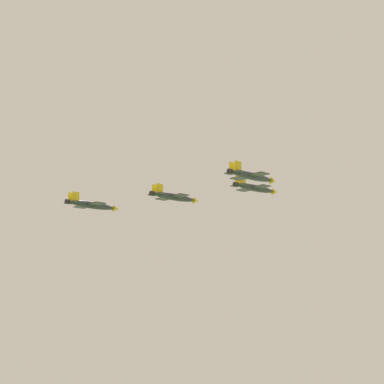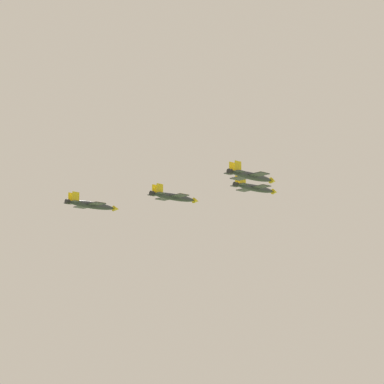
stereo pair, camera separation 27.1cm
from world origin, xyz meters
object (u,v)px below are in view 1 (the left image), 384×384
object	(u,v)px
jet_left_wingman	(174,197)
jet_right_wingman	(252,176)
jet_left_outer	(92,205)
jet_lead	(255,188)

from	to	relation	value
jet_left_wingman	jet_right_wingman	distance (m)	28.97
jet_right_wingman	jet_left_outer	bearing A→B (deg)	110.86
jet_lead	jet_right_wingman	bearing A→B (deg)	-138.93
jet_right_wingman	jet_lead	bearing A→B (deg)	39.81
jet_left_wingman	jet_right_wingman	world-z (taller)	jet_right_wingman
jet_right_wingman	jet_left_outer	world-z (taller)	jet_right_wingman
jet_left_wingman	jet_left_outer	world-z (taller)	jet_left_wingman
jet_lead	jet_left_wingman	size ratio (longest dim) A/B	0.98
jet_lead	jet_right_wingman	xyz separation A→B (m)	(21.65, -5.52, -1.54)
jet_lead	jet_left_wingman	xyz separation A→B (m)	(-1.96, -22.26, -2.70)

